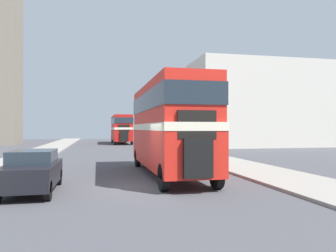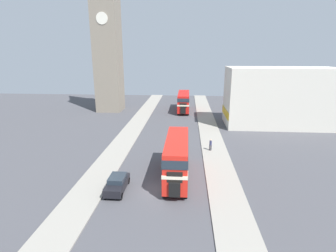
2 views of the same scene
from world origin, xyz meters
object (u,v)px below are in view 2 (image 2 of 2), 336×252
Objects in this scene: double_decker_bus at (177,155)px; car_parked_near at (117,183)px; bus_distant at (184,100)px; church_tower at (106,26)px; pedestrian_walking at (211,144)px.

double_decker_bus is 2.51× the size of car_parked_near.
church_tower reaches higher than bus_distant.
bus_distant reaches higher than car_parked_near.
double_decker_bus is 6.82m from car_parked_near.
pedestrian_walking is at bearing 48.95° from car_parked_near.
pedestrian_walking reaches higher than car_parked_near.
pedestrian_walking is at bearing 62.61° from double_decker_bus.
church_tower reaches higher than car_parked_near.
double_decker_bus is at bearing -90.24° from bus_distant.
pedestrian_walking is at bearing -80.87° from bus_distant.
double_decker_bus is at bearing -117.39° from pedestrian_walking.
pedestrian_walking is 37.54m from church_tower.
church_tower reaches higher than double_decker_bus.
car_parked_near is 2.44× the size of pedestrian_walking.
bus_distant is 26.30m from pedestrian_walking.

